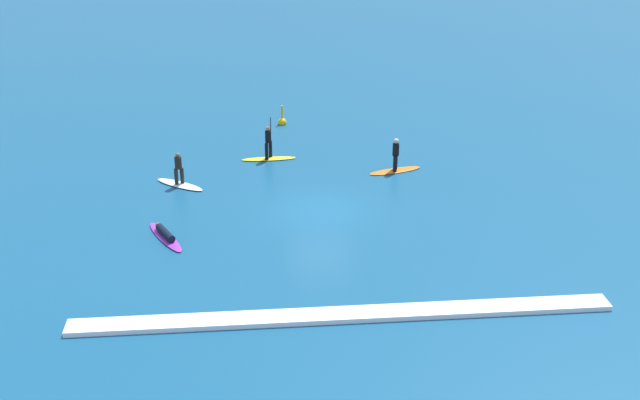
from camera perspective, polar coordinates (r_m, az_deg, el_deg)
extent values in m
plane|color=navy|center=(35.65, 0.00, -0.74)|extent=(120.00, 120.00, 0.00)
ellipsoid|color=orange|center=(40.23, 5.37, 2.10)|extent=(2.87, 1.45, 0.07)
cylinder|color=black|center=(39.90, 5.38, 2.58)|extent=(0.25, 0.25, 0.78)
cylinder|color=black|center=(40.25, 5.42, 2.76)|extent=(0.25, 0.25, 0.78)
cylinder|color=black|center=(39.83, 5.43, 3.61)|extent=(0.41, 0.41, 0.63)
sphere|color=beige|center=(39.69, 5.46, 4.21)|extent=(0.32, 0.32, 0.26)
ellipsoid|color=purple|center=(33.70, -10.98, -2.60)|extent=(1.95, 3.16, 0.09)
cylinder|color=black|center=(33.57, -10.97, -2.32)|extent=(0.91, 1.43, 0.31)
sphere|color=brown|center=(34.28, -11.48, -1.77)|extent=(0.29, 0.29, 0.22)
ellipsoid|color=white|center=(38.88, -9.97, 1.09)|extent=(2.60, 2.22, 0.10)
cylinder|color=black|center=(38.75, -9.82, 1.73)|extent=(0.25, 0.25, 0.78)
cylinder|color=black|center=(38.68, -10.22, 1.66)|extent=(0.25, 0.25, 0.78)
cylinder|color=black|center=(38.48, -10.09, 2.64)|extent=(0.47, 0.47, 0.58)
sphere|color=brown|center=(38.34, -10.13, 3.19)|extent=(0.29, 0.29, 0.21)
ellipsoid|color=yellow|center=(41.72, -3.68, 2.96)|extent=(2.86, 0.72, 0.08)
cylinder|color=black|center=(41.37, -3.83, 3.48)|extent=(0.19, 0.19, 0.87)
cylinder|color=black|center=(41.74, -3.56, 3.67)|extent=(0.19, 0.19, 0.87)
cylinder|color=black|center=(41.31, -3.72, 4.55)|extent=(0.33, 0.33, 0.62)
sphere|color=#A37556|center=(41.17, -3.74, 5.11)|extent=(0.25, 0.25, 0.24)
cylinder|color=black|center=(41.59, -3.54, 4.56)|extent=(0.06, 0.44, 2.17)
cube|color=black|center=(41.93, -3.50, 3.22)|extent=(0.07, 0.20, 0.32)
sphere|color=yellow|center=(47.24, -2.71, 5.56)|extent=(0.51, 0.51, 0.51)
cylinder|color=yellow|center=(47.10, -2.72, 6.08)|extent=(0.12, 0.12, 1.15)
cube|color=white|center=(27.66, 1.71, -8.20)|extent=(18.70, 0.90, 0.18)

